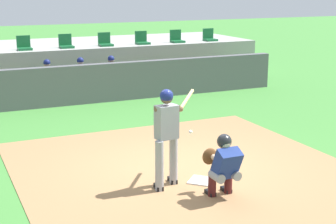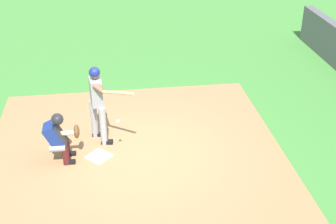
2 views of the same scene
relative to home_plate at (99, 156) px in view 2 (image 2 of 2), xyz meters
The scene contains 5 objects.
ground_plane 0.80m from the home_plate, 90.00° to the left, with size 80.00×80.00×0.00m, color #428438.
dirt_infield 0.80m from the home_plate, 90.00° to the left, with size 6.40×6.40×0.01m, color #9E754C.
home_plate is the anchor object (origin of this frame).
batter_at_plate 1.22m from the home_plate, behind, with size 1.18×0.96×1.80m.
catcher_crouched 0.96m from the home_plate, 90.46° to the right, with size 0.48×1.57×1.13m.
Camera 2 is at (8.35, -0.46, 5.64)m, focal length 49.30 mm.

